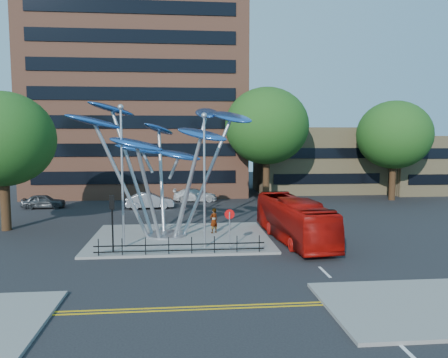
{
  "coord_description": "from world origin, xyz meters",
  "views": [
    {
      "loc": [
        -0.79,
        -23.5,
        7.1
      ],
      "look_at": [
        1.8,
        4.0,
        4.31
      ],
      "focal_mm": 35.0,
      "sensor_mm": 36.0,
      "label": 1
    }
  ],
  "objects": [
    {
      "name": "brick_tower",
      "position": [
        -6.0,
        32.0,
        15.0
      ],
      "size": [
        25.0,
        15.0,
        30.0
      ],
      "primitive_type": "cube",
      "color": "#92573F",
      "rests_on": "ground"
    },
    {
      "name": "tree_right",
      "position": [
        8.0,
        22.0,
        8.04
      ],
      "size": [
        8.8,
        8.8,
        12.11
      ],
      "color": "black",
      "rests_on": "ground"
    },
    {
      "name": "street_lamp_right",
      "position": [
        0.5,
        3.0,
        5.09
      ],
      "size": [
        0.36,
        0.36,
        8.3
      ],
      "color": "#9EA0A5",
      "rests_on": "traffic_island"
    },
    {
      "name": "tree_far",
      "position": [
        22.0,
        22.0,
        7.11
      ],
      "size": [
        8.0,
        8.0,
        10.81
      ],
      "color": "black",
      "rests_on": "ground"
    },
    {
      "name": "tree_left",
      "position": [
        -14.0,
        10.0,
        6.79
      ],
      "size": [
        7.6,
        7.6,
        10.32
      ],
      "color": "black",
      "rests_on": "ground"
    },
    {
      "name": "no_entry_sign_island",
      "position": [
        2.0,
        2.52,
        1.82
      ],
      "size": [
        0.6,
        0.1,
        2.45
      ],
      "color": "#9EA0A5",
      "rests_on": "traffic_island"
    },
    {
      "name": "pedestrian_railing_front",
      "position": [
        -1.0,
        1.7,
        0.55
      ],
      "size": [
        10.0,
        0.06,
        1.0
      ],
      "color": "black",
      "rests_on": "traffic_island"
    },
    {
      "name": "leaf_sculpture",
      "position": [
        -2.07,
        6.68,
        6.87
      ],
      "size": [
        12.72,
        9.54,
        9.51
      ],
      "color": "#9EA0A5",
      "rests_on": "traffic_island"
    },
    {
      "name": "parked_car_left",
      "position": [
        -14.32,
        19.88,
        0.69
      ],
      "size": [
        4.14,
        1.92,
        1.37
      ],
      "primitive_type": "imported",
      "rotation": [
        0.0,
        0.0,
        1.65
      ],
      "color": "#3E4145",
      "rests_on": "ground"
    },
    {
      "name": "red_bus",
      "position": [
        6.6,
        4.83,
        1.44
      ],
      "size": [
        3.32,
        10.48,
        2.87
      ],
      "primitive_type": "imported",
      "rotation": [
        0.0,
        0.0,
        0.09
      ],
      "color": "#9E0C07",
      "rests_on": "ground"
    },
    {
      "name": "street_lamp_left",
      "position": [
        -4.5,
        3.5,
        5.36
      ],
      "size": [
        0.36,
        0.36,
        8.8
      ],
      "color": "#9EA0A5",
      "rests_on": "traffic_island"
    },
    {
      "name": "traffic_light_island",
      "position": [
        -5.0,
        2.5,
        2.61
      ],
      "size": [
        0.28,
        0.18,
        3.42
      ],
      "color": "black",
      "rests_on": "traffic_island"
    },
    {
      "name": "pedestrian",
      "position": [
        1.35,
        6.99,
        1.04
      ],
      "size": [
        0.78,
        0.73,
        1.78
      ],
      "primitive_type": "imported",
      "rotation": [
        0.0,
        0.0,
        3.77
      ],
      "color": "gray",
      "rests_on": "traffic_island"
    },
    {
      "name": "low_building_near",
      "position": [
        16.0,
        30.0,
        4.0
      ],
      "size": [
        15.0,
        8.0,
        8.0
      ],
      "primitive_type": "cube",
      "color": "tan",
      "rests_on": "ground"
    },
    {
      "name": "traffic_island",
      "position": [
        -1.0,
        6.0,
        0.07
      ],
      "size": [
        12.0,
        9.0,
        0.15
      ],
      "primitive_type": "cube",
      "color": "slate",
      "rests_on": "ground"
    },
    {
      "name": "parked_car_mid",
      "position": [
        -4.04,
        18.81,
        0.76
      ],
      "size": [
        4.74,
        2.02,
        1.52
      ],
      "primitive_type": "imported",
      "rotation": [
        0.0,
        0.0,
        1.66
      ],
      "color": "#AEB0B6",
      "rests_on": "ground"
    },
    {
      "name": "parked_car_right",
      "position": [
        0.46,
        23.0,
        0.68
      ],
      "size": [
        4.69,
        1.92,
        1.36
      ],
      "primitive_type": "imported",
      "rotation": [
        0.0,
        0.0,
        1.57
      ],
      "color": "silver",
      "rests_on": "ground"
    },
    {
      "name": "low_building_far",
      "position": [
        30.0,
        28.0,
        3.5
      ],
      "size": [
        12.0,
        8.0,
        7.0
      ],
      "primitive_type": "cube",
      "color": "tan",
      "rests_on": "ground"
    },
    {
      "name": "double_yellow_far",
      "position": [
        0.0,
        -6.3,
        0.01
      ],
      "size": [
        40.0,
        0.12,
        0.01
      ],
      "primitive_type": "cube",
      "color": "gold",
      "rests_on": "ground"
    },
    {
      "name": "ground",
      "position": [
        0.0,
        0.0,
        0.0
      ],
      "size": [
        120.0,
        120.0,
        0.0
      ],
      "primitive_type": "plane",
      "color": "black",
      "rests_on": "ground"
    },
    {
      "name": "double_yellow_near",
      "position": [
        0.0,
        -6.0,
        0.01
      ],
      "size": [
        40.0,
        0.12,
        0.01
      ],
      "primitive_type": "cube",
      "color": "gold",
      "rests_on": "ground"
    }
  ]
}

